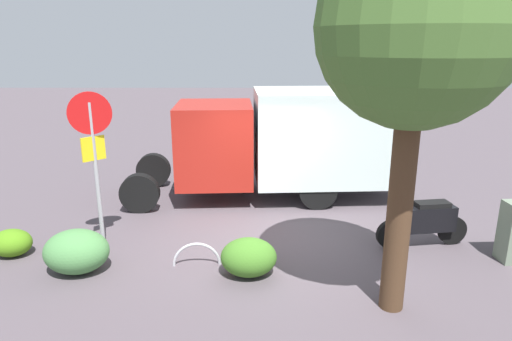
% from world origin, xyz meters
% --- Properties ---
extents(ground_plane, '(60.00, 60.00, 0.00)m').
position_xyz_m(ground_plane, '(0.00, 0.00, 0.00)').
color(ground_plane, '#4E454B').
extents(box_truck_near, '(6.87, 2.56, 2.66)m').
position_xyz_m(box_truck_near, '(-0.54, -2.66, 1.51)').
color(box_truck_near, black).
rests_on(box_truck_near, ground).
extents(motorcycle, '(1.80, 0.61, 1.20)m').
position_xyz_m(motorcycle, '(-2.98, 0.27, 0.52)').
color(motorcycle, black).
rests_on(motorcycle, ground).
extents(stop_sign, '(0.71, 0.33, 2.95)m').
position_xyz_m(stop_sign, '(3.16, 0.32, 1.96)').
color(stop_sign, '#9E9EA3').
rests_on(stop_sign, ground).
extents(street_tree, '(2.58, 2.58, 5.25)m').
position_xyz_m(street_tree, '(-1.78, 2.33, 3.91)').
color(street_tree, '#47301E').
rests_on(street_tree, ground).
extents(bike_rack_hoop, '(0.85, 0.12, 0.85)m').
position_xyz_m(bike_rack_hoop, '(1.27, 1.06, 0.00)').
color(bike_rack_hoop, '#B7B7BC').
rests_on(bike_rack_hoop, ground).
extents(shrub_near_sign, '(0.73, 0.60, 0.50)m').
position_xyz_m(shrub_near_sign, '(4.69, 0.70, 0.25)').
color(shrub_near_sign, '#4A7F17').
rests_on(shrub_near_sign, ground).
extents(shrub_mid_verge, '(0.94, 0.77, 0.64)m').
position_xyz_m(shrub_mid_verge, '(0.34, 1.39, 0.32)').
color(shrub_mid_verge, '#3E7323').
rests_on(shrub_mid_verge, ground).
extents(shrub_by_tree, '(1.09, 0.89, 0.74)m').
position_xyz_m(shrub_by_tree, '(3.26, 1.29, 0.37)').
color(shrub_by_tree, '#498045').
rests_on(shrub_by_tree, ground).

